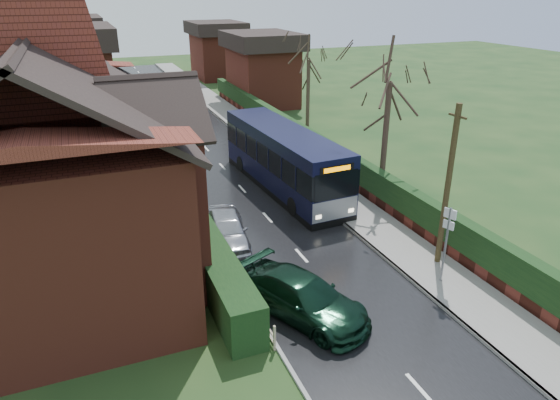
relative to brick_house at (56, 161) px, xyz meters
name	(u,v)px	position (x,y,z in m)	size (l,w,h in m)	color
ground	(323,280)	(8.73, -4.78, -4.38)	(140.00, 140.00, 0.00)	#374E21
road	(242,189)	(8.73, 5.22, -4.37)	(6.00, 100.00, 0.02)	black
pavement	(312,178)	(12.98, 5.22, -4.31)	(2.50, 100.00, 0.14)	slate
kerb_right	(293,181)	(11.78, 5.22, -4.31)	(0.12, 100.00, 0.14)	gray
kerb_left	(187,196)	(5.68, 5.22, -4.33)	(0.12, 100.00, 0.10)	gray
front_hedge	(191,225)	(4.83, 0.22, -3.58)	(1.20, 16.00, 1.60)	black
picket_fence	(209,229)	(5.58, 0.22, -3.93)	(0.10, 16.00, 0.90)	#9F846B
right_wall_hedge	(336,159)	(14.53, 5.22, -3.36)	(0.60, 50.00, 1.80)	maroon
brick_house	(56,161)	(0.00, 0.00, 0.00)	(9.30, 14.60, 10.30)	maroon
bus	(284,160)	(10.94, 4.52, -2.73)	(3.14, 11.04, 3.31)	black
car_silver	(227,229)	(6.17, -0.63, -3.66)	(1.69, 4.19, 1.43)	#B6B5BB
car_green	(303,297)	(7.13, -6.47, -3.66)	(1.99, 4.90, 1.42)	black
car_distant	(162,78)	(10.34, 40.01, -3.79)	(1.23, 3.54, 1.17)	black
bus_stop_sign	(447,235)	(12.73, -6.61, -2.33)	(0.21, 0.46, 3.11)	slate
telegraph_pole	(447,188)	(13.53, -5.39, -1.08)	(0.22, 0.84, 6.52)	#302715
tree_right_near	(391,73)	(15.06, 1.22, 2.12)	(4.03, 4.03, 8.69)	#34251E
tree_right_far	(309,55)	(17.45, 15.55, 1.22)	(3.88, 3.88, 7.49)	#35291F
tree_house_side	(24,46)	(-1.25, 11.88, 2.95)	(4.31, 4.31, 9.80)	#3A2E22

